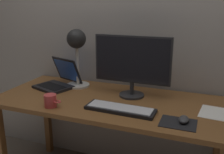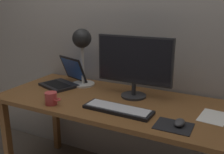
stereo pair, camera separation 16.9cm
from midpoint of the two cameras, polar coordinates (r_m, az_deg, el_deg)
back_wall at (r=2.06m, az=7.32°, el=13.50°), size 4.80×0.06×2.60m
desk at (r=1.84m, az=2.33°, el=-7.29°), size 1.60×0.70×0.74m
monitor at (r=1.80m, az=7.62°, el=3.03°), size 0.54×0.18×0.43m
keyboard_main at (r=1.62m, az=4.34°, el=-7.11°), size 0.44×0.15×0.03m
laptop at (r=2.12m, az=-7.95°, el=-0.10°), size 0.35×0.37×0.22m
desk_lamp at (r=2.04m, az=-4.26°, el=6.94°), size 0.18×0.18×0.46m
mousepad at (r=1.49m, az=16.64°, el=-10.37°), size 0.20×0.16×0.00m
mouse at (r=1.50m, az=17.85°, el=-9.60°), size 0.06×0.10×0.03m
coffee_mug at (r=1.74m, az=-10.52°, el=-4.70°), size 0.12×0.08×0.08m
paper_sheet_near_mouse at (r=1.69m, az=24.15°, el=-8.07°), size 0.17×0.22×0.00m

